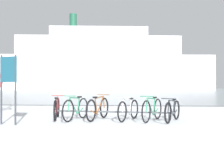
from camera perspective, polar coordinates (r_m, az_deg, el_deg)
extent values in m
cube|color=gray|center=(69.12, 3.73, -1.37)|extent=(80.00, 110.00, 0.08)
cube|color=#47474C|center=(14.16, 2.43, -5.12)|extent=(80.00, 0.50, 0.05)
cylinder|color=#4C5156|center=(8.19, 0.29, -6.47)|extent=(3.99, 0.45, 0.05)
cylinder|color=#4C5156|center=(8.69, -11.60, -7.04)|extent=(0.04, 0.04, 0.28)
cylinder|color=#4C5156|center=(8.11, 13.05, -7.52)|extent=(0.04, 0.04, 0.28)
torus|color=black|center=(9.22, -12.37, -5.38)|extent=(0.19, 0.68, 0.69)
torus|color=black|center=(8.16, -13.02, -6.03)|extent=(0.19, 0.68, 0.69)
cylinder|color=#B22D2D|center=(8.87, -12.56, -4.79)|extent=(0.15, 0.56, 0.58)
cylinder|color=#B22D2D|center=(8.53, -12.77, -5.13)|extent=(0.07, 0.20, 0.51)
cylinder|color=#B22D2D|center=(8.77, -12.61, -3.19)|extent=(0.17, 0.69, 0.08)
cylinder|color=#B22D2D|center=(8.40, -12.87, -6.40)|extent=(0.13, 0.46, 0.19)
cylinder|color=#B22D2D|center=(9.17, -12.39, -4.17)|extent=(0.06, 0.12, 0.40)
cube|color=black|center=(8.43, -12.82, -3.20)|extent=(0.12, 0.21, 0.05)
cylinder|color=#B22D2D|center=(9.11, -12.41, -2.62)|extent=(0.46, 0.12, 0.02)
torus|color=black|center=(7.90, -10.10, -6.13)|extent=(0.25, 0.70, 0.71)
torus|color=black|center=(8.79, -6.71, -5.55)|extent=(0.25, 0.70, 0.71)
cylinder|color=#2D8C60|center=(8.18, -8.92, -5.04)|extent=(0.19, 0.52, 0.60)
cylinder|color=#2D8C60|center=(8.47, -7.81, -5.05)|extent=(0.09, 0.19, 0.54)
cylinder|color=#2D8C60|center=(8.23, -8.65, -3.18)|extent=(0.22, 0.65, 0.09)
cylinder|color=#2D8C60|center=(8.61, -7.37, -6.20)|extent=(0.16, 0.44, 0.19)
cylinder|color=#2D8C60|center=(7.92, -9.96, -4.61)|extent=(0.07, 0.12, 0.42)
cube|color=black|center=(8.52, -7.57, -2.98)|extent=(0.13, 0.21, 0.05)
cylinder|color=#2D8C60|center=(7.94, -9.82, -2.74)|extent=(0.45, 0.15, 0.02)
torus|color=black|center=(8.81, -1.82, -5.52)|extent=(0.26, 0.71, 0.72)
torus|color=black|center=(7.84, -4.85, -6.15)|extent=(0.26, 0.71, 0.72)
cylinder|color=brown|center=(8.48, -2.73, -4.86)|extent=(0.20, 0.55, 0.60)
cylinder|color=brown|center=(8.16, -3.71, -5.20)|extent=(0.09, 0.20, 0.54)
cylinder|color=brown|center=(8.39, -2.94, -3.10)|extent=(0.24, 0.68, 0.09)
cylinder|color=brown|center=(8.05, -4.14, -6.58)|extent=(0.17, 0.46, 0.20)
cylinder|color=brown|center=(8.76, -1.92, -4.18)|extent=(0.07, 0.12, 0.42)
cube|color=black|center=(8.07, -3.94, -3.10)|extent=(0.13, 0.21, 0.05)
cylinder|color=brown|center=(8.71, -2.02, -2.51)|extent=(0.45, 0.16, 0.02)
torus|color=black|center=(7.75, 2.39, -6.44)|extent=(0.31, 0.63, 0.66)
torus|color=black|center=(8.65, 5.18, -5.80)|extent=(0.31, 0.63, 0.66)
cylinder|color=silver|center=(8.03, 3.36, -5.39)|extent=(0.24, 0.50, 0.56)
cylinder|color=silver|center=(8.32, 4.27, -5.36)|extent=(0.11, 0.18, 0.50)
cylinder|color=silver|center=(8.08, 3.58, -3.62)|extent=(0.29, 0.61, 0.08)
cylinder|color=silver|center=(8.47, 4.64, -6.43)|extent=(0.20, 0.41, 0.18)
cylinder|color=silver|center=(7.76, 2.50, -5.00)|extent=(0.08, 0.12, 0.39)
cube|color=black|center=(8.37, 4.47, -3.39)|extent=(0.15, 0.22, 0.05)
cylinder|color=silver|center=(7.78, 2.62, -3.21)|extent=(0.43, 0.20, 0.02)
torus|color=black|center=(7.66, 7.93, -6.35)|extent=(0.35, 0.65, 0.70)
torus|color=black|center=(8.64, 10.55, -5.67)|extent=(0.35, 0.65, 0.70)
cylinder|color=#2D8C60|center=(7.96, 8.85, -5.20)|extent=(0.27, 0.51, 0.60)
cylinder|color=#2D8C60|center=(8.28, 9.70, -5.19)|extent=(0.12, 0.19, 0.53)
cylinder|color=#2D8C60|center=(8.02, 9.05, -3.30)|extent=(0.33, 0.63, 0.09)
cylinder|color=#2D8C60|center=(8.44, 10.04, -6.34)|extent=(0.23, 0.43, 0.19)
cylinder|color=#2D8C60|center=(7.68, 8.04, -4.79)|extent=(0.08, 0.12, 0.42)
cube|color=black|center=(8.34, 9.89, -3.08)|extent=(0.16, 0.21, 0.05)
cylinder|color=#2D8C60|center=(7.70, 8.15, -2.87)|extent=(0.42, 0.22, 0.02)
torus|color=black|center=(7.67, 12.84, -6.52)|extent=(0.33, 0.61, 0.65)
torus|color=black|center=(8.62, 14.73, -5.84)|extent=(0.33, 0.61, 0.65)
cylinder|color=#1E2328|center=(7.97, 13.50, -5.48)|extent=(0.26, 0.49, 0.55)
cylinder|color=#1E2328|center=(8.28, 14.11, -5.44)|extent=(0.11, 0.18, 0.49)
cylinder|color=#1E2328|center=(8.02, 13.64, -3.74)|extent=(0.31, 0.60, 0.08)
cylinder|color=#1E2328|center=(8.42, 14.36, -6.47)|extent=(0.22, 0.41, 0.18)
cylinder|color=#1E2328|center=(7.69, 12.91, -5.11)|extent=(0.08, 0.11, 0.38)
cube|color=black|center=(8.33, 14.25, -3.49)|extent=(0.16, 0.21, 0.05)
cylinder|color=#1E2328|center=(7.71, 12.99, -3.34)|extent=(0.43, 0.22, 0.02)
cylinder|color=#33383D|center=(8.01, -24.22, -1.22)|extent=(0.05, 0.05, 2.05)
cylinder|color=#33383D|center=(7.70, -21.43, -1.27)|extent=(0.05, 0.05, 2.05)
cube|color=navy|center=(7.86, -22.84, 3.14)|extent=(0.55, 0.16, 0.75)
cube|color=white|center=(63.60, -1.77, 2.44)|extent=(54.42, 15.76, 8.59)
cube|color=white|center=(64.29, -2.98, 8.38)|extent=(40.92, 12.85, 4.72)
cube|color=white|center=(64.93, -2.97, 11.49)|extent=(24.76, 9.65, 2.40)
cylinder|color=#1E593F|center=(66.11, -8.98, 14.06)|extent=(1.85, 1.85, 3.86)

